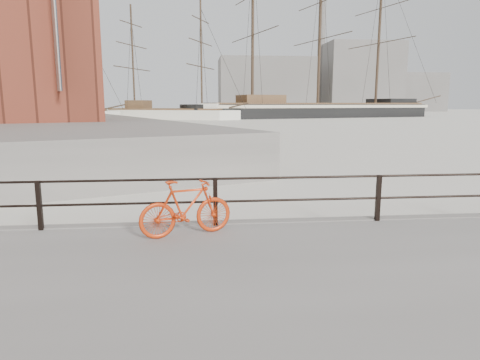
# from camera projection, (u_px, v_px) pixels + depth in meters

# --- Properties ---
(ground) EXTENTS (400.00, 400.00, 0.00)m
(ground) POSITION_uv_depth(u_px,v_px,m) (373.00, 234.00, 9.47)
(ground) COLOR white
(ground) RESTS_ON ground
(guardrail) EXTENTS (28.00, 0.10, 1.00)m
(guardrail) POSITION_uv_depth(u_px,v_px,m) (378.00, 198.00, 9.18)
(guardrail) COLOR black
(guardrail) RESTS_ON promenade
(bicycle) EXTENTS (1.80, 0.82, 1.09)m
(bicycle) POSITION_uv_depth(u_px,v_px,m) (186.00, 208.00, 8.13)
(bicycle) COLOR red
(bicycle) RESTS_ON promenade
(barque_black) EXTENTS (68.84, 39.00, 36.66)m
(barque_black) POSITION_uv_depth(u_px,v_px,m) (317.00, 117.00, 89.47)
(barque_black) COLOR black
(barque_black) RESTS_ON ground
(schooner_mid) EXTENTS (33.20, 23.77, 21.84)m
(schooner_mid) POSITION_uv_depth(u_px,v_px,m) (168.00, 119.00, 80.45)
(schooner_mid) COLOR white
(schooner_mid) RESTS_ON ground
(schooner_left) EXTENTS (27.28, 13.81, 19.94)m
(schooner_left) POSITION_uv_depth(u_px,v_px,m) (49.00, 120.00, 76.74)
(schooner_left) COLOR beige
(schooner_left) RESTS_ON ground
(industrial_west) EXTENTS (32.00, 18.00, 18.00)m
(industrial_west) POSITION_uv_depth(u_px,v_px,m) (266.00, 86.00, 146.98)
(industrial_west) COLOR gray
(industrial_west) RESTS_ON ground
(industrial_mid) EXTENTS (26.00, 20.00, 24.00)m
(industrial_mid) POSITION_uv_depth(u_px,v_px,m) (359.00, 78.00, 154.78)
(industrial_mid) COLOR gray
(industrial_mid) RESTS_ON ground
(industrial_east) EXTENTS (20.00, 16.00, 14.00)m
(industrial_east) POSITION_uv_depth(u_px,v_px,m) (412.00, 93.00, 162.81)
(industrial_east) COLOR gray
(industrial_east) RESTS_ON ground
(smokestack) EXTENTS (2.80, 2.80, 44.00)m
(smokestack) POSITION_uv_depth(u_px,v_px,m) (321.00, 51.00, 156.64)
(smokestack) COLOR gray
(smokestack) RESTS_ON ground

